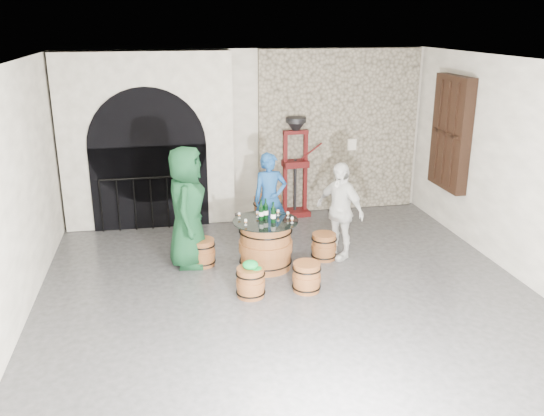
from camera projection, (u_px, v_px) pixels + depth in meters
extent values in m
plane|color=#303033|center=(293.00, 304.00, 7.87)|extent=(8.00, 8.00, 0.00)
plane|color=white|center=(248.00, 134.00, 11.10)|extent=(8.00, 0.00, 8.00)
plane|color=white|center=(437.00, 371.00, 3.64)|extent=(8.00, 0.00, 8.00)
plane|color=white|center=(4.00, 209.00, 6.75)|extent=(0.00, 8.00, 8.00)
plane|color=white|center=(540.00, 179.00, 8.00)|extent=(0.00, 8.00, 8.00)
plane|color=beige|center=(296.00, 65.00, 6.87)|extent=(8.00, 8.00, 0.00)
cube|color=#9D937D|center=(338.00, 131.00, 11.37)|extent=(3.20, 0.12, 3.18)
cube|color=white|center=(148.00, 140.00, 10.53)|extent=(3.10, 0.50, 3.18)
cube|color=black|center=(150.00, 188.00, 10.54)|extent=(2.10, 0.03, 1.55)
cylinder|color=black|center=(148.00, 146.00, 10.30)|extent=(2.10, 0.03, 2.10)
cylinder|color=black|center=(150.00, 178.00, 10.42)|extent=(1.79, 0.04, 0.04)
cylinder|color=black|center=(101.00, 206.00, 10.41)|extent=(0.02, 0.02, 0.98)
cylinder|color=black|center=(118.00, 205.00, 10.46)|extent=(0.02, 0.02, 0.98)
cylinder|color=black|center=(135.00, 204.00, 10.52)|extent=(0.02, 0.02, 0.98)
cylinder|color=black|center=(151.00, 204.00, 10.57)|extent=(0.02, 0.02, 0.98)
cylinder|color=black|center=(168.00, 203.00, 10.62)|extent=(0.02, 0.02, 0.98)
cylinder|color=black|center=(184.00, 202.00, 10.68)|extent=(0.02, 0.02, 0.98)
cylinder|color=black|center=(200.00, 201.00, 10.73)|extent=(0.02, 0.02, 0.98)
cube|color=black|center=(451.00, 133.00, 10.16)|extent=(0.20, 1.10, 2.00)
cube|color=black|center=(448.00, 133.00, 10.15)|extent=(0.06, 0.88, 1.76)
cube|color=black|center=(450.00, 133.00, 10.15)|extent=(0.22, 0.92, 0.06)
cube|color=black|center=(458.00, 136.00, 9.88)|extent=(0.22, 0.06, 1.80)
cube|color=black|center=(450.00, 133.00, 10.15)|extent=(0.22, 0.06, 1.80)
cube|color=black|center=(442.00, 130.00, 10.42)|extent=(0.22, 0.06, 1.80)
cylinder|color=brown|center=(266.00, 245.00, 8.94)|extent=(0.78, 0.78, 0.74)
cylinder|color=brown|center=(266.00, 245.00, 8.94)|extent=(0.83, 0.83, 0.16)
torus|color=black|center=(266.00, 260.00, 9.02)|extent=(0.83, 0.83, 0.02)
torus|color=black|center=(266.00, 230.00, 8.86)|extent=(0.83, 0.83, 0.02)
cylinder|color=brown|center=(266.00, 223.00, 8.82)|extent=(0.80, 0.80, 0.02)
cylinder|color=black|center=(266.00, 221.00, 8.81)|extent=(1.01, 1.01, 0.01)
cylinder|color=brown|center=(202.00, 253.00, 9.08)|extent=(0.38, 0.38, 0.41)
cylinder|color=brown|center=(202.00, 253.00, 9.08)|extent=(0.41, 0.41, 0.09)
torus|color=black|center=(203.00, 261.00, 9.13)|extent=(0.42, 0.42, 0.02)
torus|color=black|center=(202.00, 245.00, 9.04)|extent=(0.42, 0.42, 0.02)
cylinder|color=brown|center=(202.00, 240.00, 9.01)|extent=(0.39, 0.39, 0.02)
cylinder|color=brown|center=(270.00, 233.00, 9.94)|extent=(0.38, 0.38, 0.41)
cylinder|color=brown|center=(270.00, 233.00, 9.94)|extent=(0.41, 0.41, 0.09)
torus|color=black|center=(270.00, 240.00, 9.99)|extent=(0.42, 0.42, 0.02)
torus|color=black|center=(270.00, 225.00, 9.90)|extent=(0.42, 0.42, 0.02)
cylinder|color=brown|center=(270.00, 221.00, 9.87)|extent=(0.39, 0.39, 0.02)
cylinder|color=brown|center=(324.00, 247.00, 9.32)|extent=(0.38, 0.38, 0.41)
cylinder|color=brown|center=(324.00, 247.00, 9.32)|extent=(0.41, 0.41, 0.09)
torus|color=black|center=(324.00, 255.00, 9.37)|extent=(0.42, 0.42, 0.02)
torus|color=black|center=(324.00, 239.00, 9.28)|extent=(0.42, 0.42, 0.02)
cylinder|color=brown|center=(324.00, 234.00, 9.25)|extent=(0.39, 0.39, 0.02)
cylinder|color=brown|center=(307.00, 277.00, 8.22)|extent=(0.38, 0.38, 0.41)
cylinder|color=brown|center=(307.00, 277.00, 8.22)|extent=(0.41, 0.41, 0.09)
torus|color=black|center=(306.00, 286.00, 8.26)|extent=(0.42, 0.42, 0.02)
torus|color=black|center=(307.00, 269.00, 8.17)|extent=(0.42, 0.42, 0.02)
cylinder|color=brown|center=(307.00, 264.00, 8.15)|extent=(0.39, 0.39, 0.02)
cylinder|color=brown|center=(251.00, 283.00, 8.05)|extent=(0.38, 0.38, 0.41)
cylinder|color=brown|center=(251.00, 283.00, 8.05)|extent=(0.41, 0.41, 0.09)
torus|color=black|center=(251.00, 292.00, 8.10)|extent=(0.42, 0.42, 0.02)
torus|color=black|center=(250.00, 274.00, 8.01)|extent=(0.42, 0.42, 0.02)
cylinder|color=brown|center=(250.00, 269.00, 7.99)|extent=(0.39, 0.39, 0.02)
ellipsoid|color=#0D9033|center=(250.00, 265.00, 7.97)|extent=(0.22, 0.22, 0.12)
cylinder|color=#0D9033|center=(256.00, 268.00, 7.97)|extent=(0.14, 0.14, 0.01)
imported|color=#103B1F|center=(187.00, 207.00, 8.87)|extent=(0.77, 1.03, 1.91)
imported|color=navy|center=(270.00, 199.00, 9.79)|extent=(0.60, 0.42, 1.59)
imported|color=silver|center=(339.00, 211.00, 9.22)|extent=(0.83, 0.99, 1.59)
cylinder|color=black|center=(261.00, 213.00, 8.80)|extent=(0.07, 0.07, 0.22)
cylinder|color=white|center=(261.00, 214.00, 8.81)|extent=(0.08, 0.08, 0.06)
cone|color=black|center=(261.00, 205.00, 8.76)|extent=(0.07, 0.07, 0.05)
cylinder|color=black|center=(261.00, 202.00, 8.75)|extent=(0.03, 0.03, 0.07)
cylinder|color=black|center=(273.00, 215.00, 8.70)|extent=(0.07, 0.07, 0.22)
cylinder|color=white|center=(273.00, 216.00, 8.70)|extent=(0.08, 0.08, 0.06)
cone|color=black|center=(273.00, 208.00, 8.66)|extent=(0.07, 0.07, 0.05)
cylinder|color=black|center=(273.00, 204.00, 8.64)|extent=(0.03, 0.03, 0.07)
cylinder|color=black|center=(266.00, 212.00, 8.86)|extent=(0.07, 0.07, 0.22)
cylinder|color=white|center=(266.00, 212.00, 8.86)|extent=(0.08, 0.08, 0.06)
cone|color=black|center=(266.00, 204.00, 8.82)|extent=(0.07, 0.07, 0.05)
cylinder|color=black|center=(266.00, 201.00, 8.80)|extent=(0.03, 0.03, 0.07)
cylinder|color=brown|center=(268.00, 216.00, 10.35)|extent=(0.49, 0.49, 0.68)
cylinder|color=brown|center=(268.00, 216.00, 10.35)|extent=(0.52, 0.52, 0.15)
torus|color=black|center=(268.00, 228.00, 10.43)|extent=(0.53, 0.53, 0.02)
torus|color=black|center=(268.00, 204.00, 10.28)|extent=(0.53, 0.53, 0.02)
cylinder|color=brown|center=(268.00, 197.00, 10.24)|extent=(0.50, 0.50, 0.02)
cube|color=#4F0E0D|center=(295.00, 212.00, 11.47)|extent=(0.57, 0.47, 0.10)
cube|color=#4F0E0D|center=(295.00, 164.00, 11.15)|extent=(0.51, 0.35, 0.12)
cube|color=#4F0E0D|center=(296.00, 132.00, 10.96)|extent=(0.49, 0.16, 0.07)
cylinder|color=black|center=(295.00, 185.00, 11.29)|extent=(0.06, 0.06, 1.03)
cylinder|color=black|center=(296.00, 120.00, 10.89)|extent=(0.39, 0.39, 0.09)
cone|color=black|center=(296.00, 126.00, 10.93)|extent=(0.39, 0.39, 0.21)
cube|color=#4F0E0D|center=(285.00, 173.00, 11.16)|extent=(0.08, 0.08, 1.64)
cube|color=#4F0E0D|center=(305.00, 172.00, 11.26)|extent=(0.08, 0.08, 1.64)
cylinder|color=#4F0E0D|center=(311.00, 151.00, 11.12)|extent=(0.44, 0.07, 0.32)
cube|color=silver|center=(351.00, 144.00, 11.42)|extent=(0.18, 0.10, 0.22)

